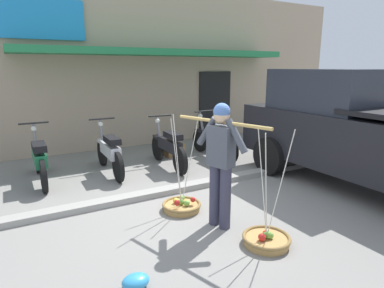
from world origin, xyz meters
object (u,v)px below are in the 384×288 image
Objects in this scene: motorcycle_second_in_row at (110,152)px; plastic_litter_bag at (136,281)px; fruit_vendor at (221,158)px; motorcycle_end_of_row at (215,139)px; fruit_basket_left_side at (266,239)px; motorcycle_third_in_row at (169,147)px; motorcycle_nearest_shop at (39,159)px; parked_truck at (364,131)px; fruit_basket_right_side at (182,205)px; wooden_crate at (174,149)px.

plastic_litter_bag is at bearing -101.82° from motorcycle_second_in_row.
fruit_vendor reaches higher than motorcycle_end_of_row.
motorcycle_end_of_row is at bearing 66.20° from fruit_basket_left_side.
motorcycle_end_of_row is (1.30, 0.18, 0.00)m from motorcycle_third_in_row.
fruit_basket_left_side is at bearing -59.78° from motorcycle_nearest_shop.
parked_truck reaches higher than motorcycle_second_in_row.
fruit_basket_left_side is 0.80× the size of motorcycle_third_in_row.
fruit_basket_right_side reaches higher than motorcycle_second_in_row.
fruit_basket_right_side is 3.11m from motorcycle_end_of_row.
motorcycle_nearest_shop is 3.83m from motorcycle_end_of_row.
motorcycle_end_of_row is 3.22m from parked_truck.
fruit_vendor is 0.93× the size of motorcycle_end_of_row.
fruit_basket_right_side is at bearing 169.56° from parked_truck.
motorcycle_second_in_row is at bearing -4.55° from motorcycle_nearest_shop.
motorcycle_third_in_row is at bearing 84.77° from fruit_basket_left_side.
fruit_basket_right_side is 3.17m from wooden_crate.
fruit_vendor is 0.36× the size of parked_truck.
fruit_basket_right_side is 0.80× the size of motorcycle_second_in_row.
motorcycle_second_in_row is (-0.69, 2.99, -0.52)m from fruit_vendor.
plastic_litter_bag is at bearing -120.36° from wooden_crate.
motorcycle_nearest_shop and motorcycle_third_in_row have the same top height.
fruit_basket_left_side is 0.80× the size of motorcycle_nearest_shop.
fruit_vendor is 1.85m from plastic_litter_bag.
wooden_crate is at bearing 66.21° from fruit_basket_right_side.
fruit_vendor is at bearing -101.05° from motorcycle_third_in_row.
fruit_basket_right_side is at bearing 48.37° from plastic_litter_bag.
fruit_vendor is 3.71m from motorcycle_nearest_shop.
fruit_basket_right_side is (-0.23, 0.70, -0.90)m from fruit_vendor.
fruit_vendor is 2.90m from motorcycle_third_in_row.
motorcycle_end_of_row is 4.95m from plastic_litter_bag.
motorcycle_nearest_shop is (-1.98, 3.10, -0.52)m from fruit_vendor.
motorcycle_third_in_row is 1.32m from motorcycle_end_of_row.
motorcycle_nearest_shop is 2.55m from motorcycle_third_in_row.
motorcycle_nearest_shop and motorcycle_second_in_row have the same top height.
wooden_crate is at bearing 142.66° from motorcycle_end_of_row.
motorcycle_end_of_row is at bearing 58.19° from fruit_vendor.
fruit_vendor reaches higher than plastic_litter_bag.
plastic_litter_bag is 0.64× the size of wooden_crate.
motorcycle_second_in_row is 1.25m from motorcycle_third_in_row.
motorcycle_nearest_shop is at bearing 178.27° from motorcycle_end_of_row.
plastic_litter_bag is (-0.77, -3.68, -0.38)m from motorcycle_second_in_row.
wooden_crate is (1.74, 0.60, -0.29)m from motorcycle_second_in_row.
motorcycle_nearest_shop is 4.14× the size of wooden_crate.
plastic_litter_bag is at bearing -82.10° from motorcycle_nearest_shop.
fruit_basket_right_side is 0.80× the size of motorcycle_third_in_row.
plastic_litter_bag is at bearing -170.50° from parked_truck.
parked_truck is (1.27, -2.90, 0.58)m from motorcycle_end_of_row.
motorcycle_nearest_shop is at bearing 173.31° from motorcycle_third_in_row.
motorcycle_nearest_shop is 1.00× the size of motorcycle_end_of_row.
parked_truck is at bearing 14.99° from fruit_basket_left_side.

